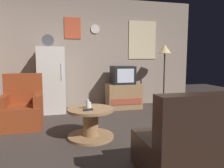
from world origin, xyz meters
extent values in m
plane|color=#3D332D|center=(0.00, 0.00, 0.00)|extent=(12.00, 12.00, 0.00)
cube|color=gray|center=(0.00, 2.45, 1.38)|extent=(5.20, 0.10, 2.75)
cube|color=beige|center=(1.23, 2.39, 1.73)|extent=(0.76, 0.02, 1.00)
cube|color=#C64C2D|center=(-0.61, 2.39, 1.99)|extent=(0.40, 0.02, 0.52)
cylinder|color=silver|center=(-0.04, 2.39, 1.98)|extent=(0.22, 0.03, 0.22)
cube|color=silver|center=(-1.13, 2.01, 0.75)|extent=(0.60, 0.60, 1.50)
cylinder|color=silver|center=(-0.91, 1.70, 0.95)|extent=(0.02, 0.02, 0.36)
cylinder|color=#4C4C51|center=(-1.18, 1.93, 1.64)|extent=(0.26, 0.04, 0.26)
cube|color=#9E754C|center=(0.59, 1.99, 0.31)|extent=(0.84, 0.52, 0.62)
cube|color=#AD4733|center=(0.59, 1.72, 0.22)|extent=(0.76, 0.01, 0.15)
cube|color=black|center=(0.57, 1.99, 0.84)|extent=(0.54, 0.50, 0.44)
cube|color=silver|center=(0.57, 1.74, 0.84)|extent=(0.41, 0.01, 0.33)
cylinder|color=#332D28|center=(1.64, 1.87, 0.01)|extent=(0.24, 0.24, 0.02)
cylinder|color=#332D28|center=(1.64, 1.87, 0.70)|extent=(0.04, 0.04, 1.40)
cone|color=#F2D18C|center=(1.64, 1.87, 1.48)|extent=(0.32, 0.32, 0.22)
cylinder|color=#9E754C|center=(-0.50, 0.15, 0.02)|extent=(0.72, 0.72, 0.04)
cylinder|color=#9E754C|center=(-0.50, 0.15, 0.23)|extent=(0.24, 0.24, 0.43)
cylinder|color=#9E754C|center=(-0.50, 0.15, 0.45)|extent=(0.72, 0.72, 0.04)
cylinder|color=silver|center=(-0.55, 0.09, 0.54)|extent=(0.05, 0.05, 0.15)
cylinder|color=silver|center=(-0.53, 0.19, 0.51)|extent=(0.08, 0.08, 0.09)
cube|color=black|center=(-0.56, 0.02, 0.48)|extent=(0.16, 0.09, 0.02)
cube|color=maroon|center=(-1.62, 0.95, 0.20)|extent=(0.68, 0.68, 0.40)
cube|color=maroon|center=(-1.62, 1.21, 0.68)|extent=(0.68, 0.16, 0.56)
cube|color=maroon|center=(-1.90, 0.95, 0.50)|extent=(0.12, 0.60, 0.20)
cube|color=maroon|center=(-1.34, 0.95, 0.50)|extent=(0.12, 0.60, 0.20)
cube|color=black|center=(0.70, -1.14, 0.20)|extent=(1.70, 0.80, 0.40)
camera|label=1|loc=(-0.97, -3.12, 1.24)|focal=34.66mm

